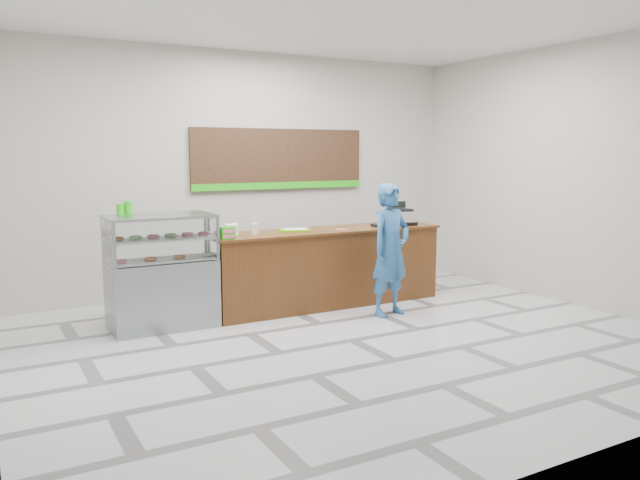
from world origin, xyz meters
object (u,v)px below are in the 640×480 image
serving_tray (294,230)px  sales_counter (326,267)px  cash_register (399,216)px  customer (390,250)px  display_case (161,271)px

serving_tray → sales_counter: bearing=7.5°
cash_register → serving_tray: size_ratio=1.00×
customer → cash_register: bearing=36.1°
sales_counter → display_case: 2.23m
cash_register → display_case: bearing=-164.6°
sales_counter → display_case: (-2.22, -0.00, 0.16)m
sales_counter → customer: size_ratio=1.95×
display_case → customer: customer is taller
cash_register → customer: customer is taller
sales_counter → customer: 1.00m
serving_tray → customer: bearing=-27.5°
serving_tray → customer: (0.89, -0.92, -0.21)m
display_case → cash_register: (3.39, -0.05, 0.48)m
cash_register → serving_tray: 1.61m
sales_counter → serving_tray: (-0.44, 0.08, 0.52)m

